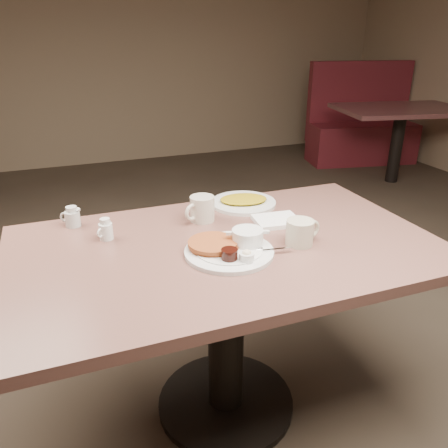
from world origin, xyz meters
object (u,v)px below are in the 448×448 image
object	(u,v)px
creamer_right	(72,217)
booth_back_right	(364,127)
creamer_left	(106,230)
main_plate	(231,247)
coffee_mug_near	(301,232)
hash_plate	(243,202)
diner_table	(226,285)
coffee_mug_far	(202,209)

from	to	relation	value
creamer_right	booth_back_right	xyz separation A→B (m)	(3.33, 2.57, -0.38)
creamer_left	main_plate	bearing A→B (deg)	-34.37
coffee_mug_near	booth_back_right	distance (m)	3.99
hash_plate	diner_table	bearing A→B (deg)	-121.94
main_plate	hash_plate	distance (m)	0.46
coffee_mug_near	creamer_right	bearing A→B (deg)	148.79
diner_table	coffee_mug_near	size ratio (longest dim) A/B	10.33
diner_table	booth_back_right	distance (m)	4.08
booth_back_right	hash_plate	bearing A→B (deg)	-135.37
diner_table	creamer_left	distance (m)	0.48
creamer_left	creamer_right	distance (m)	0.20
coffee_mug_near	hash_plate	bearing A→B (deg)	94.66
diner_table	main_plate	bearing A→B (deg)	-97.67
coffee_mug_near	diner_table	bearing A→B (deg)	160.05
coffee_mug_far	creamer_left	xyz separation A→B (m)	(-0.38, -0.04, -0.01)
diner_table	coffee_mug_near	world-z (taller)	coffee_mug_near
hash_plate	booth_back_right	bearing A→B (deg)	44.63
diner_table	creamer_left	world-z (taller)	creamer_left
main_plate	coffee_mug_near	size ratio (longest dim) A/B	2.73
creamer_right	hash_plate	world-z (taller)	creamer_right
coffee_mug_far	creamer_right	xyz separation A→B (m)	(-0.48, 0.13, -0.01)
booth_back_right	main_plate	bearing A→B (deg)	-133.51
creamer_right	hash_plate	size ratio (longest dim) A/B	0.24
diner_table	creamer_right	xyz separation A→B (m)	(-0.50, 0.36, 0.21)
creamer_left	booth_back_right	world-z (taller)	booth_back_right
coffee_mug_far	main_plate	bearing A→B (deg)	-89.15
booth_back_right	coffee_mug_far	bearing A→B (deg)	-136.58
creamer_right	booth_back_right	distance (m)	4.22
main_plate	coffee_mug_near	xyz separation A→B (m)	(0.26, -0.02, 0.02)
diner_table	coffee_mug_far	distance (m)	0.32
main_plate	booth_back_right	xyz separation A→B (m)	(2.84, 2.99, -0.36)
creamer_left	creamer_right	size ratio (longest dim) A/B	1.00
coffee_mug_near	creamer_left	xyz separation A→B (m)	(-0.64, 0.28, -0.01)
main_plate	hash_plate	world-z (taller)	main_plate
main_plate	creamer_left	bearing A→B (deg)	145.63
diner_table	coffee_mug_far	world-z (taller)	coffee_mug_far
coffee_mug_far	coffee_mug_near	bearing A→B (deg)	-51.23
diner_table	coffee_mug_near	xyz separation A→B (m)	(0.25, -0.09, 0.22)
creamer_left	creamer_right	xyz separation A→B (m)	(-0.11, 0.17, -0.00)
diner_table	creamer_right	size ratio (longest dim) A/B	18.75
coffee_mug_far	creamer_right	world-z (taller)	coffee_mug_far
coffee_mug_far	creamer_left	distance (m)	0.38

